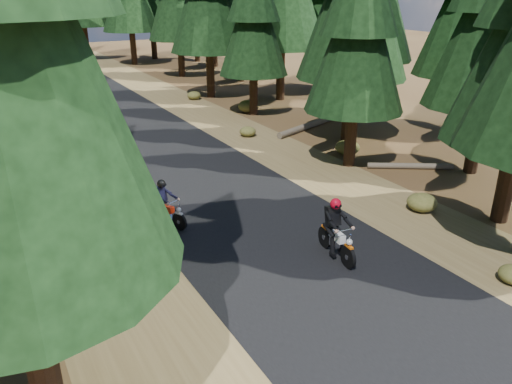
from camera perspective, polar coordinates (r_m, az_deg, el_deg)
ground at (r=14.14m, az=3.02°, el=-6.14°), size 120.00×120.00×0.00m
road at (r=18.14m, az=-5.46°, el=0.46°), size 6.00×100.00×0.01m
shoulder_l at (r=16.97m, az=-19.74°, el=-2.43°), size 3.20×100.00×0.01m
shoulder_r at (r=20.31m, az=6.43°, el=2.84°), size 3.20×100.00×0.01m
log_near at (r=26.09m, az=6.18°, el=7.61°), size 5.02×2.19×0.32m
log_far at (r=20.90m, az=17.20°, el=2.85°), size 3.01×2.01×0.24m
understory_shrubs at (r=20.63m, az=-1.97°, el=4.10°), size 15.62×29.36×0.71m
rider_lead at (r=13.47m, az=9.20°, el=-5.30°), size 0.78×1.90×1.64m
rider_follow at (r=15.30m, az=-10.19°, el=-2.13°), size 1.11×1.69×1.46m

